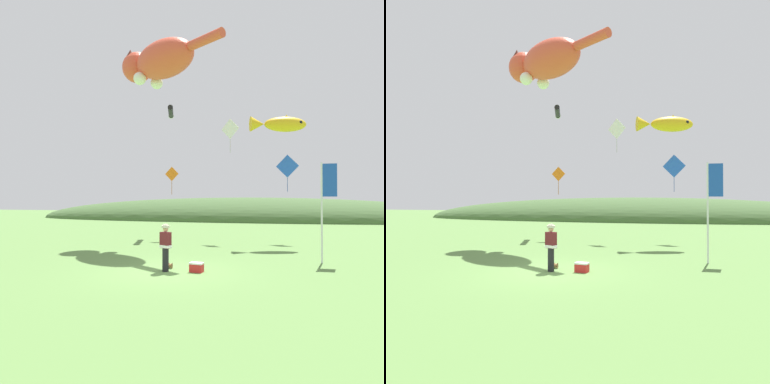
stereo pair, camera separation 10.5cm
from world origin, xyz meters
TOP-DOWN VIEW (x-y plane):
  - ground_plane at (0.00, 0.00)m, footprint 120.00×120.00m
  - distant_hill_ridge at (0.00, 33.67)m, footprint 56.43×13.14m
  - festival_attendant at (-0.09, 0.05)m, footprint 0.49×0.42m
  - kite_spool at (-0.07, 0.63)m, footprint 0.14×0.22m
  - picnic_cooler at (1.07, 0.19)m, footprint 0.54×0.40m
  - festival_banner_pole at (5.98, 3.28)m, footprint 0.66×0.08m
  - kite_giant_cat at (-2.87, 7.46)m, footprint 7.13×5.18m
  - kite_fish_windsock at (4.06, 9.14)m, footprint 3.45×1.79m
  - kite_tube_streamer at (-3.65, 12.70)m, footprint 1.12×2.78m
  - kite_diamond_white at (0.92, 11.01)m, footprint 1.24×0.56m
  - kite_diamond_orange at (-2.94, 10.58)m, footprint 0.97×0.13m
  - kite_diamond_blue at (4.56, 10.91)m, footprint 1.41×0.41m

SIDE VIEW (x-z plane):
  - ground_plane at x=0.00m, z-range 0.00..0.00m
  - distant_hill_ridge at x=0.00m, z-range -2.79..2.79m
  - kite_spool at x=-0.07m, z-range 0.00..0.22m
  - picnic_cooler at x=1.07m, z-range 0.00..0.36m
  - festival_attendant at x=-0.09m, z-range 0.07..1.84m
  - festival_banner_pole at x=5.98m, z-range 0.66..4.93m
  - kite_diamond_orange at x=-2.94m, z-range 3.40..5.27m
  - kite_diamond_blue at x=4.56m, z-range 3.57..5.93m
  - kite_fish_windsock at x=4.06m, z-range 6.60..7.62m
  - kite_diamond_white at x=0.92m, z-range 6.16..8.41m
  - kite_tube_streamer at x=-3.65m, z-range 8.82..9.26m
  - kite_giant_cat at x=-2.87m, z-range 9.53..12.02m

